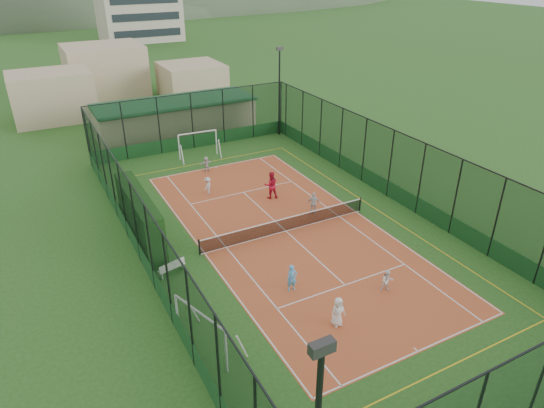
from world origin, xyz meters
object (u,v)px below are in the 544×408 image
at_px(white_bench, 171,267).
at_px(child_near_mid, 292,278).
at_px(futsal_goal_near, 201,332).
at_px(futsal_goal_far, 198,145).
at_px(clubhouse, 176,116).
at_px(floodlight_ne, 279,92).
at_px(child_far_left, 208,186).
at_px(coach, 271,185).
at_px(child_near_right, 387,281).
at_px(child_near_left, 338,312).
at_px(child_far_right, 314,203).
at_px(child_far_back, 206,164).

distance_m(white_bench, child_near_mid, 6.71).
distance_m(futsal_goal_near, futsal_goal_far, 23.47).
bearing_deg(clubhouse, floodlight_ne, -32.12).
height_order(child_near_mid, child_far_left, child_near_mid).
relative_size(futsal_goal_far, coach, 1.70).
relative_size(clubhouse, white_bench, 9.71).
distance_m(child_near_right, child_far_left, 15.72).
xyz_separation_m(futsal_goal_near, child_near_mid, (5.73, 1.99, -0.34)).
bearing_deg(clubhouse, child_near_left, -94.02).
xyz_separation_m(child_far_right, coach, (-1.42, 3.46, 0.23)).
xyz_separation_m(child_far_left, child_far_back, (1.42, 3.99, -0.02)).
height_order(floodlight_ne, futsal_goal_near, floodlight_ne).
bearing_deg(child_near_mid, coach, 75.04).
bearing_deg(coach, child_far_right, 126.86).
xyz_separation_m(futsal_goal_near, child_near_left, (6.28, -1.35, -0.33)).
xyz_separation_m(child_near_left, child_near_right, (3.77, 0.96, -0.14)).
xyz_separation_m(white_bench, futsal_goal_near, (-0.64, -6.35, 0.67)).
distance_m(child_near_mid, child_far_right, 8.61).
distance_m(floodlight_ne, child_near_right, 25.61).
height_order(floodlight_ne, child_near_left, floodlight_ne).
relative_size(child_near_right, child_far_right, 0.81).
distance_m(futsal_goal_near, coach, 15.57).
relative_size(futsal_goal_near, child_near_right, 2.73).
xyz_separation_m(futsal_goal_far, child_far_back, (-0.53, -3.24, -0.48)).
bearing_deg(floodlight_ne, child_near_mid, -117.18).
distance_m(futsal_goal_far, child_near_mid, 20.20).
height_order(floodlight_ne, white_bench, floodlight_ne).
bearing_deg(white_bench, child_near_left, -67.91).
bearing_deg(child_near_left, child_far_left, 91.18).
distance_m(futsal_goal_far, child_near_left, 23.47).
xyz_separation_m(clubhouse, futsal_goal_near, (-8.44, -29.41, -0.47)).
xyz_separation_m(floodlight_ne, child_near_right, (-6.99, -24.39, -3.49)).
bearing_deg(child_far_right, clubhouse, -47.70).
height_order(clubhouse, child_far_back, clubhouse).
relative_size(child_near_left, coach, 0.76).
distance_m(child_near_mid, coach, 10.88).
height_order(white_bench, futsal_goal_far, futsal_goal_far).
bearing_deg(white_bench, child_far_left, 43.19).
bearing_deg(futsal_goal_far, child_near_mid, -93.24).
relative_size(futsal_goal_far, child_far_back, 2.76).
bearing_deg(white_bench, futsal_goal_far, 50.69).
height_order(child_near_left, child_near_right, child_near_left).
height_order(child_near_right, child_far_back, child_near_right).
bearing_deg(futsal_goal_near, white_bench, -24.20).
xyz_separation_m(child_near_left, coach, (3.55, 13.41, 0.24)).
bearing_deg(child_near_right, child_near_mid, 173.99).
relative_size(futsal_goal_near, child_far_back, 2.76).
height_order(futsal_goal_far, coach, futsal_goal_far).
distance_m(futsal_goal_far, child_far_back, 3.32).
xyz_separation_m(futsal_goal_near, child_far_back, (7.49, 18.82, -0.48)).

